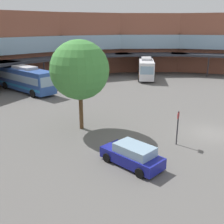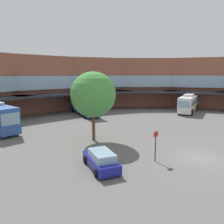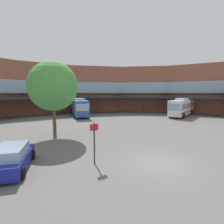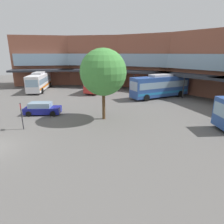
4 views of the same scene
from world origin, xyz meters
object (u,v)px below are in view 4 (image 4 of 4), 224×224
object	(u,v)px
bus_2	(160,86)
bus_4	(39,81)
parked_car	(42,109)
plaza_tree	(103,72)
bus_0	(100,81)
stop_sign_post	(21,114)

from	to	relation	value
bus_2	bus_4	distance (m)	24.16
bus_2	parked_car	xyz separation A→B (m)	(3.37, -19.27, -1.28)
bus_4	plaza_tree	world-z (taller)	plaza_tree
bus_0	stop_sign_post	size ratio (longest dim) A/B	3.47
bus_2	bus_4	size ratio (longest dim) A/B	1.00
bus_4	bus_2	bearing A→B (deg)	67.50
bus_4	plaza_tree	size ratio (longest dim) A/B	1.39
bus_4	stop_sign_post	xyz separation A→B (m)	(22.17, -1.53, -0.19)
bus_0	parked_car	size ratio (longest dim) A/B	2.02
bus_0	parked_car	world-z (taller)	bus_0
plaza_tree	stop_sign_post	bearing A→B (deg)	-87.33
bus_0	bus_4	size ratio (longest dim) A/B	0.87
bus_2	parked_car	distance (m)	19.60
bus_0	plaza_tree	bearing A→B (deg)	23.66
stop_sign_post	plaza_tree	bearing A→B (deg)	92.67
plaza_tree	stop_sign_post	xyz separation A→B (m)	(0.40, -8.67, -3.71)
bus_2	parked_car	world-z (taller)	bus_2
parked_car	stop_sign_post	distance (m)	5.13
bus_0	bus_2	bearing A→B (deg)	78.79
parked_car	plaza_tree	size ratio (longest dim) A/B	0.59
bus_0	bus_2	world-z (taller)	bus_2
bus_0	plaza_tree	world-z (taller)	plaza_tree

